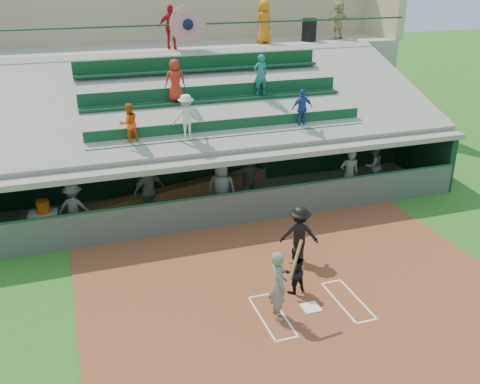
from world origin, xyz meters
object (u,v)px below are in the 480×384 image
object	(u,v)px
home_plate	(311,308)
white_table	(44,224)
batter_at_plate	(278,285)
water_cooler	(43,207)
catcher	(294,270)
trash_bin	(309,30)

from	to	relation	value
home_plate	white_table	distance (m)	8.70
batter_at_plate	water_cooler	size ratio (longest dim) A/B	4.98
water_cooler	batter_at_plate	bearing A→B (deg)	-50.00
home_plate	batter_at_plate	world-z (taller)	batter_at_plate
catcher	white_table	size ratio (longest dim) A/B	1.48
home_plate	water_cooler	size ratio (longest dim) A/B	1.10
home_plate	batter_at_plate	size ratio (longest dim) A/B	0.22
catcher	white_table	distance (m)	8.06
white_table	water_cooler	size ratio (longest dim) A/B	2.17
trash_bin	home_plate	bearing A→B (deg)	-114.25
catcher	water_cooler	distance (m)	8.06
batter_at_plate	white_table	size ratio (longest dim) A/B	2.30
white_table	trash_bin	bearing A→B (deg)	35.14
batter_at_plate	catcher	world-z (taller)	batter_at_plate
water_cooler	trash_bin	size ratio (longest dim) A/B	0.40
catcher	trash_bin	size ratio (longest dim) A/B	1.27
home_plate	batter_at_plate	distance (m)	1.25
home_plate	trash_bin	world-z (taller)	trash_bin
trash_bin	batter_at_plate	bearing A→B (deg)	-117.41
trash_bin	white_table	bearing A→B (deg)	-150.39
catcher	trash_bin	distance (m)	14.24
batter_at_plate	catcher	size ratio (longest dim) A/B	1.56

